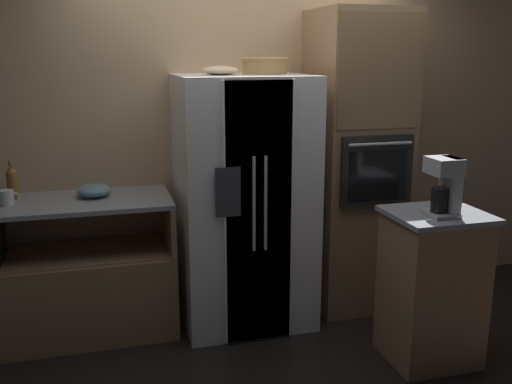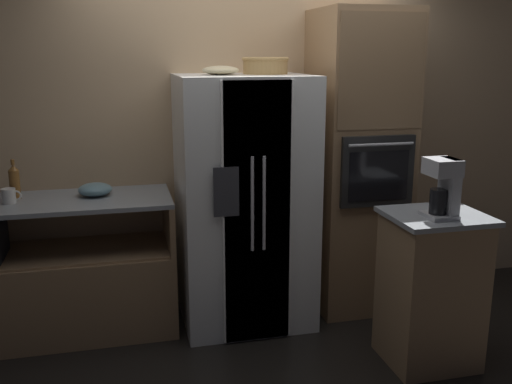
% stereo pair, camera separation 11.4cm
% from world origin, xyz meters
% --- Properties ---
extents(ground_plane, '(20.00, 20.00, 0.00)m').
position_xyz_m(ground_plane, '(0.00, 0.00, 0.00)').
color(ground_plane, black).
extents(wall_back, '(12.00, 0.06, 2.80)m').
position_xyz_m(wall_back, '(0.00, 0.47, 1.40)').
color(wall_back, tan).
rests_on(wall_back, ground_plane).
extents(counter_left, '(1.28, 0.63, 0.94)m').
position_xyz_m(counter_left, '(-1.28, 0.13, 0.34)').
color(counter_left, '#93704C').
rests_on(counter_left, ground_plane).
extents(refrigerator, '(0.89, 0.80, 1.74)m').
position_xyz_m(refrigerator, '(-0.12, 0.05, 0.87)').
color(refrigerator, white).
rests_on(refrigerator, ground_plane).
extents(wall_oven, '(0.64, 0.71, 2.18)m').
position_xyz_m(wall_oven, '(0.74, 0.12, 1.09)').
color(wall_oven, '#93704C').
rests_on(wall_oven, ground_plane).
extents(island_counter, '(0.56, 0.50, 0.95)m').
position_xyz_m(island_counter, '(0.84, -0.81, 0.48)').
color(island_counter, '#93704C').
rests_on(island_counter, ground_plane).
extents(wicker_basket, '(0.32, 0.32, 0.11)m').
position_xyz_m(wicker_basket, '(0.04, 0.13, 1.80)').
color(wicker_basket, tan).
rests_on(wicker_basket, refrigerator).
extents(fruit_bowl, '(0.24, 0.24, 0.06)m').
position_xyz_m(fruit_bowl, '(-0.27, 0.08, 1.77)').
color(fruit_bowl, beige).
rests_on(fruit_bowl, refrigerator).
extents(bottle_tall, '(0.07, 0.07, 0.27)m').
position_xyz_m(bottle_tall, '(-1.63, 0.22, 1.06)').
color(bottle_tall, brown).
rests_on(bottle_tall, counter_left).
extents(mug, '(0.12, 0.09, 0.10)m').
position_xyz_m(mug, '(-1.65, 0.11, 0.99)').
color(mug, silver).
rests_on(mug, counter_left).
extents(mixing_bowl, '(0.22, 0.22, 0.09)m').
position_xyz_m(mixing_bowl, '(-1.13, 0.19, 0.98)').
color(mixing_bowl, '#668C99').
rests_on(mixing_bowl, counter_left).
extents(coffee_maker, '(0.16, 0.19, 0.34)m').
position_xyz_m(coffee_maker, '(0.83, -0.88, 1.14)').
color(coffee_maker, '#B2B2B7').
rests_on(coffee_maker, island_counter).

